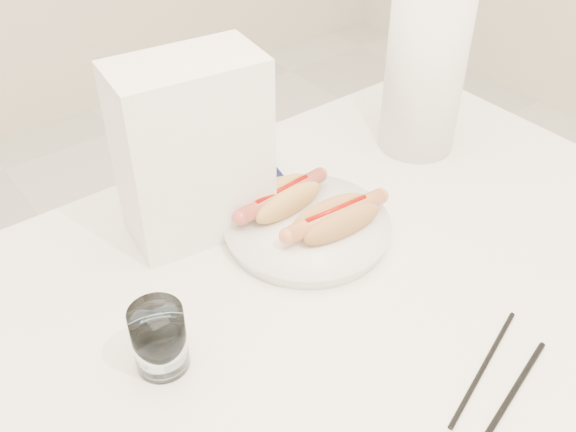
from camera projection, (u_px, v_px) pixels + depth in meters
table at (319, 336)px, 0.87m from camera, size 1.20×0.80×0.75m
plate at (307, 229)px, 0.94m from camera, size 0.30×0.30×0.02m
hotdog_left at (282, 199)px, 0.95m from camera, size 0.16×0.07×0.04m
hotdog_right at (336, 219)px, 0.91m from camera, size 0.16×0.07×0.04m
water_glass at (159, 339)px, 0.73m from camera, size 0.06×0.06×0.09m
chopstick_near at (503, 409)px, 0.71m from camera, size 0.22×0.06×0.01m
chopstick_far at (484, 366)px, 0.75m from camera, size 0.19×0.07×0.01m
napkin_box at (193, 150)px, 0.88m from camera, size 0.21×0.13×0.26m
navy_napkin at (217, 167)px, 1.07m from camera, size 0.20×0.20×0.01m
paper_towel_roll at (425, 68)px, 1.05m from camera, size 0.16×0.16×0.29m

